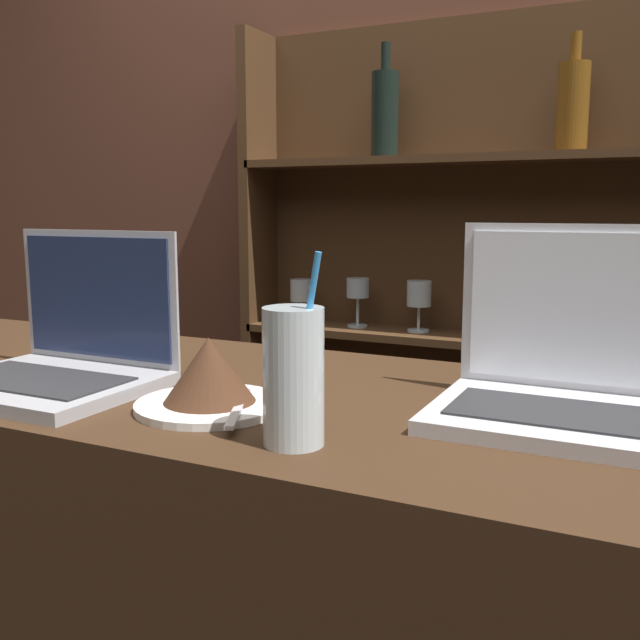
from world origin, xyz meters
TOP-DOWN VIEW (x-y plane):
  - back_wall at (0.00, 1.33)m, footprint 7.00×0.06m
  - back_shelf at (0.12, 1.25)m, footprint 1.34×0.18m
  - laptop_near at (-0.26, 0.18)m, footprint 0.30×0.24m
  - laptop_far at (0.44, 0.33)m, footprint 0.34×0.23m
  - cake_plate at (0.01, 0.17)m, footprint 0.19×0.19m
  - water_glass at (0.17, 0.10)m, footprint 0.07×0.07m

SIDE VIEW (x-z plane):
  - back_shelf at x=0.12m, z-range 0.05..1.85m
  - cake_plate at x=0.01m, z-range 1.06..1.16m
  - laptop_near at x=-0.26m, z-range 1.00..1.23m
  - laptop_far at x=0.44m, z-range 1.00..1.24m
  - water_glass at x=0.17m, z-range 1.04..1.25m
  - back_wall at x=0.00m, z-range 0.00..2.70m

